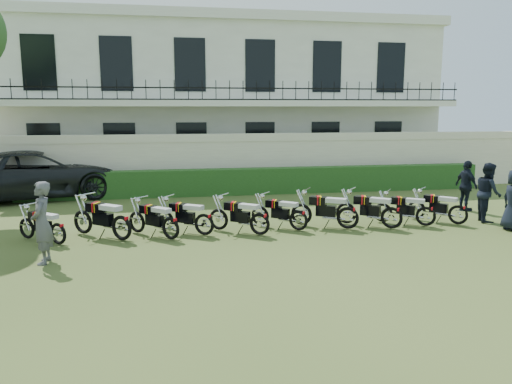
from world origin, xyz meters
The scene contains 18 objects.
ground centered at (0.00, 0.00, 0.00)m, with size 100.00×100.00×0.00m, color #38491D.
perimeter_wall centered at (0.00, 8.00, 1.17)m, with size 30.00×0.35×2.30m.
hedge centered at (1.00, 7.20, 0.50)m, with size 18.00×0.60×1.00m, color #1A3F16.
building centered at (0.00, 13.96, 3.71)m, with size 20.40×9.60×7.40m.
motorcycle_0 centered at (-5.22, 0.77, 0.43)m, with size 1.37×1.12×0.92m.
motorcycle_1 centered at (-3.72, 0.89, 0.50)m, with size 1.62×1.34×1.09m.
motorcycle_2 centered at (-2.51, 0.77, 0.45)m, with size 1.35×1.33×0.98m.
motorcycle_3 centered at (-1.64, 1.05, 0.45)m, with size 1.56×1.06×0.98m.
motorcycle_4 centered at (-0.21, 0.81, 0.46)m, with size 1.52×1.18×1.00m.
motorcycle_5 centered at (0.92, 1.12, 0.44)m, with size 1.40×1.18×0.95m.
motorcycle_6 centered at (2.30, 1.04, 0.49)m, with size 1.70×1.09×1.06m.
motorcycle_7 centered at (3.50, 0.86, 0.48)m, with size 1.55×1.27×1.04m.
motorcycle_8 centered at (4.59, 0.99, 0.44)m, with size 1.49×1.08×0.96m.
motorcycle_9 centered at (5.60, 1.01, 0.44)m, with size 1.28×1.32×0.96m.
suv centered at (-7.32, 7.67, 0.89)m, with size 2.95×6.39×1.78m, color black.
inspector centered at (-5.22, -0.66, 0.89)m, with size 0.65×0.43×1.79m, color #5E5D62.
officer_4 centered at (6.71, 1.31, 0.87)m, with size 0.85×0.66×1.75m, color black.
officer_5 centered at (6.99, 2.84, 0.82)m, with size 0.96×0.40×1.64m, color black.
Camera 1 is at (-2.52, -11.70, 3.33)m, focal length 35.00 mm.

